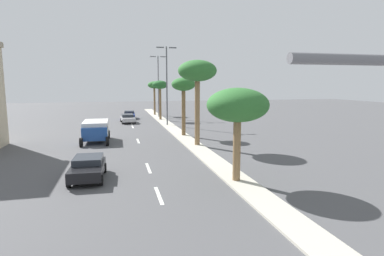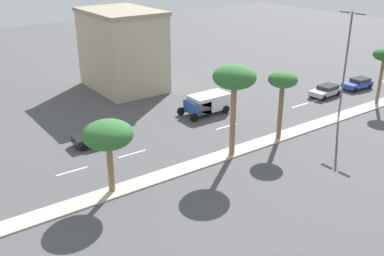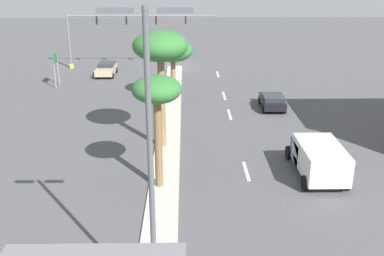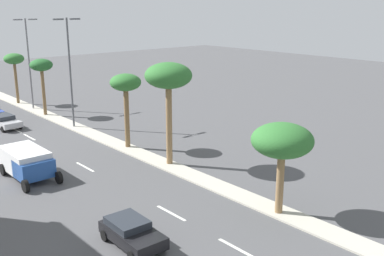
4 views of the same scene
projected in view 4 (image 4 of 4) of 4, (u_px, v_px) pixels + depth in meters
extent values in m
plane|color=#4C4C4F|center=(152.00, 159.00, 38.47)|extent=(160.00, 160.00, 0.00)
cube|color=#B7B2A3|center=(104.00, 139.00, 44.23)|extent=(1.80, 71.50, 0.12)
cube|color=silver|center=(238.00, 249.00, 24.37)|extent=(0.20, 2.80, 0.01)
cube|color=silver|center=(171.00, 213.00, 28.54)|extent=(0.20, 2.80, 0.01)
cube|color=silver|center=(85.00, 167.00, 36.66)|extent=(0.20, 2.80, 0.01)
cube|color=silver|center=(30.00, 137.00, 44.90)|extent=(0.20, 2.80, 0.01)
cube|color=silver|center=(16.00, 130.00, 47.44)|extent=(0.20, 2.80, 0.01)
cylinder|color=olive|center=(280.00, 182.00, 27.91)|extent=(0.47, 0.47, 4.03)
ellipsoid|color=#2D6B2D|center=(282.00, 140.00, 27.21)|extent=(3.78, 3.78, 2.08)
cylinder|color=olive|center=(169.00, 124.00, 36.36)|extent=(0.50, 0.50, 6.57)
ellipsoid|color=#2D6B2D|center=(168.00, 75.00, 35.33)|extent=(3.73, 3.73, 2.05)
cylinder|color=brown|center=(127.00, 118.00, 40.86)|extent=(0.45, 0.45, 5.44)
ellipsoid|color=#2D6B2D|center=(125.00, 82.00, 40.01)|extent=(2.77, 2.77, 1.53)
cylinder|color=brown|center=(44.00, 92.00, 52.96)|extent=(0.38, 0.38, 5.40)
ellipsoid|color=#235B28|center=(41.00, 65.00, 52.14)|extent=(2.57, 2.57, 1.42)
cylinder|color=brown|center=(16.00, 83.00, 59.31)|extent=(0.37, 0.37, 5.36)
ellipsoid|color=#2D6B2D|center=(14.00, 59.00, 58.49)|extent=(2.55, 2.55, 1.40)
cylinder|color=#515459|center=(70.00, 74.00, 47.00)|extent=(0.20, 0.20, 11.29)
cube|color=#515459|center=(58.00, 19.00, 44.99)|extent=(1.10, 0.24, 0.16)
cube|color=#515459|center=(75.00, 19.00, 46.13)|extent=(1.10, 0.24, 0.16)
cylinder|color=slate|center=(29.00, 64.00, 55.52)|extent=(0.20, 0.20, 10.98)
cube|color=slate|center=(18.00, 20.00, 53.55)|extent=(1.10, 0.24, 0.16)
cube|color=slate|center=(32.00, 19.00, 54.69)|extent=(1.10, 0.24, 0.16)
cube|color=black|center=(133.00, 235.00, 24.55)|extent=(2.10, 4.14, 0.65)
cube|color=#262B33|center=(127.00, 222.00, 24.80)|extent=(1.84, 2.30, 0.41)
cylinder|color=black|center=(162.00, 245.00, 24.14)|extent=(0.24, 0.65, 0.64)
cylinder|color=black|center=(134.00, 225.00, 26.28)|extent=(0.24, 0.65, 0.64)
cylinder|color=black|center=(105.00, 235.00, 25.14)|extent=(0.24, 0.65, 0.64)
cylinder|color=black|center=(3.00, 116.00, 52.23)|extent=(0.26, 0.65, 0.64)
cube|color=#B2B2B7|center=(5.00, 122.00, 48.15)|extent=(2.24, 4.42, 0.58)
cube|color=#262B33|center=(3.00, 117.00, 48.38)|extent=(1.92, 2.48, 0.43)
cylinder|color=black|center=(20.00, 126.00, 47.83)|extent=(0.26, 0.65, 0.64)
cylinder|color=black|center=(3.00, 129.00, 46.56)|extent=(0.26, 0.65, 0.64)
cylinder|color=black|center=(8.00, 121.00, 49.89)|extent=(0.26, 0.65, 0.64)
cube|color=#234C99|center=(34.00, 168.00, 33.20)|extent=(2.48, 2.09, 1.33)
cube|color=silver|center=(25.00, 160.00, 34.33)|extent=(2.48, 4.43, 1.72)
cylinder|color=black|center=(59.00, 178.00, 33.18)|extent=(0.28, 0.90, 0.90)
cylinder|color=black|center=(25.00, 186.00, 31.62)|extent=(0.28, 0.90, 0.90)
cylinder|color=black|center=(35.00, 162.00, 36.39)|extent=(0.28, 0.90, 0.90)
cylinder|color=black|center=(3.00, 170.00, 34.82)|extent=(0.28, 0.90, 0.90)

